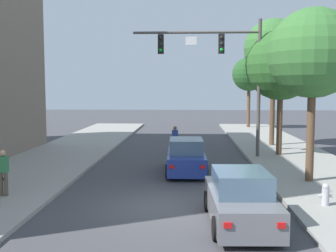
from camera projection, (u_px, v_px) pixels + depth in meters
The scene contains 11 objects.
ground_plane at pixel (165, 207), 13.59m from camera, with size 120.00×120.00×0.00m, color #424247.
traffic_signal_mast at pixel (223, 62), 22.46m from camera, with size 7.00×0.38×7.50m.
car_lead_blue at pixel (186, 157), 19.08m from camera, with size 1.92×4.28×1.60m.
car_following_grey at pixel (240, 200), 11.83m from camera, with size 1.97×4.30×1.60m.
pedestrian_sidewalk_left_walker at pixel (3, 170), 14.38m from camera, with size 0.36×0.22×1.64m.
pedestrian_crossing_road at pixel (175, 138), 24.80m from camera, with size 0.36×0.22×1.64m.
fire_hydrant at pixel (325, 194), 13.29m from camera, with size 0.48×0.24×0.72m.
street_tree_nearest at pixel (313, 54), 16.36m from camera, with size 3.59×3.59×6.97m.
street_tree_second at pixel (281, 65), 22.99m from camera, with size 3.96×3.96×7.04m.
street_tree_third at pixel (274, 49), 26.81m from camera, with size 3.91×3.91×8.28m.
street_tree_farthest at pixel (249, 74), 39.36m from camera, with size 3.25×3.25×6.73m.
Camera 1 is at (0.76, -13.26, 3.94)m, focal length 43.96 mm.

